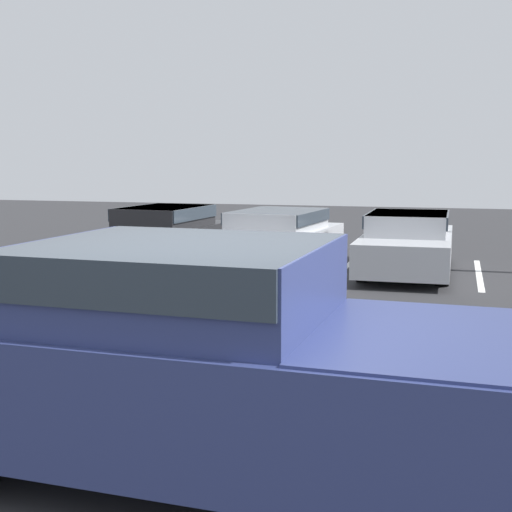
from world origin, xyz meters
name	(u,v)px	position (x,y,z in m)	size (l,w,h in m)	color
ground_plane	(214,474)	(0.00, 0.00, 0.00)	(60.00, 60.00, 0.00)	#2D2D30
stall_stripe_a	(111,259)	(-6.09, 10.17, 0.00)	(0.12, 4.07, 0.01)	white
stall_stripe_b	(222,263)	(-3.34, 10.17, 0.00)	(0.12, 4.07, 0.01)	white
stall_stripe_c	(344,269)	(-0.60, 10.17, 0.00)	(0.12, 4.07, 0.01)	white
stall_stripe_d	(479,274)	(2.14, 10.17, 0.00)	(0.12, 4.07, 0.01)	white
pickup_truck	(219,360)	(0.04, 0.03, 0.87)	(6.01, 2.36, 1.73)	navy
parked_sedan_a	(164,232)	(-4.79, 10.26, 0.66)	(2.07, 4.51, 1.24)	#232326
parked_sedan_b	(277,237)	(-2.06, 10.02, 0.65)	(2.25, 4.62, 1.22)	#B7BABF
parked_sedan_c	(407,241)	(0.71, 9.96, 0.66)	(1.75, 4.36, 1.23)	#B7BABF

